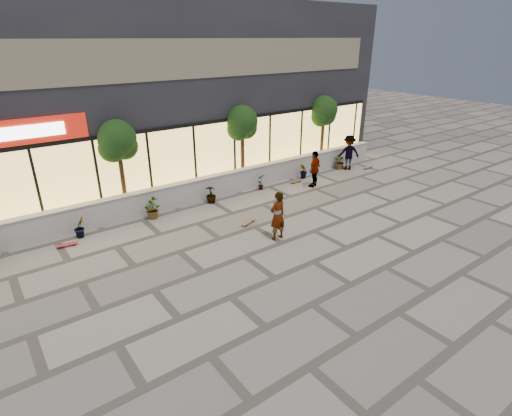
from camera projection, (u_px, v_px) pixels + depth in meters
ground at (313, 262)px, 13.22m from camera, size 80.00×80.00×0.00m
planter_wall at (207, 188)px, 18.18m from camera, size 22.00×0.42×1.04m
retail_building at (150, 91)px, 20.76m from camera, size 24.00×9.17×8.50m
shrub_b at (80, 227)px, 14.71m from camera, size 0.57×0.57×0.81m
shrub_c at (151, 209)px, 16.24m from camera, size 0.68×0.77×0.81m
shrub_d at (211, 194)px, 17.76m from camera, size 0.64×0.64×0.81m
shrub_e at (261, 182)px, 19.29m from camera, size 0.46×0.35×0.81m
shrub_f at (304, 171)px, 20.82m from camera, size 0.55×0.57×0.81m
shrub_g at (341, 162)px, 22.35m from camera, size 0.77×0.84×0.81m
tree_midwest at (118, 143)px, 15.81m from camera, size 1.60×1.50×3.92m
tree_mideast at (242, 125)px, 19.09m from camera, size 1.60×1.50×3.92m
tree_east at (324, 113)px, 22.09m from camera, size 1.60×1.50×3.92m
skater_center at (278, 216)px, 14.38m from camera, size 0.69×0.47×1.84m
skater_right_near at (315, 169)px, 19.51m from camera, size 1.15×0.81×1.82m
skater_right_far at (349, 153)px, 22.05m from camera, size 1.43×1.22×1.93m
skateboard_center at (248, 222)px, 15.87m from camera, size 0.81×0.46×0.09m
skateboard_left at (67, 245)px, 14.15m from camera, size 0.74×0.30×0.09m
skateboard_right_near at (296, 181)px, 20.36m from camera, size 0.73×0.22×0.09m
skateboard_right_far at (368, 167)px, 22.53m from camera, size 0.72×0.22×0.09m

